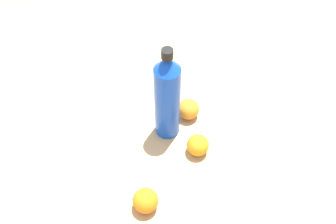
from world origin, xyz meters
name	(u,v)px	position (x,y,z in m)	size (l,w,h in m)	color
ground_plane	(164,122)	(0.00, 0.00, 0.00)	(2.40, 2.40, 0.00)	tan
water_bottle	(168,97)	(0.03, 0.00, 0.14)	(0.07, 0.07, 0.31)	blue
orange_0	(198,145)	(0.13, 0.06, 0.03)	(0.06, 0.06, 0.06)	orange
orange_1	(145,201)	(0.24, -0.12, 0.03)	(0.06, 0.06, 0.06)	orange
orange_2	(188,109)	(0.00, 0.07, 0.03)	(0.06, 0.06, 0.06)	orange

